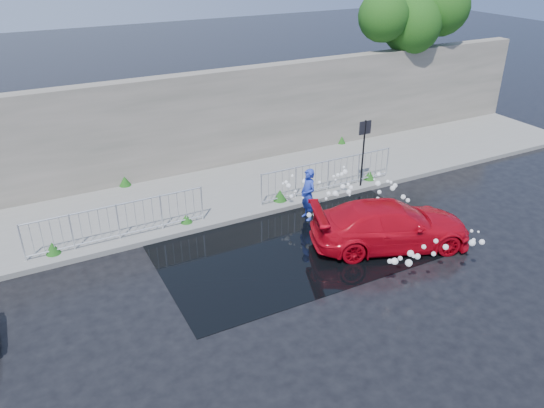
% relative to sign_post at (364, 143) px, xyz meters
% --- Properties ---
extents(ground, '(90.00, 90.00, 0.00)m').
position_rel_sign_post_xyz_m(ground, '(-4.20, -3.10, -1.72)').
color(ground, black).
rests_on(ground, ground).
extents(pavement, '(30.00, 4.00, 0.15)m').
position_rel_sign_post_xyz_m(pavement, '(-4.20, 1.90, -1.65)').
color(pavement, slate).
rests_on(pavement, ground).
extents(curb, '(30.00, 0.25, 0.16)m').
position_rel_sign_post_xyz_m(curb, '(-4.20, -0.10, -1.64)').
color(curb, slate).
rests_on(curb, ground).
extents(retaining_wall, '(30.00, 0.60, 3.50)m').
position_rel_sign_post_xyz_m(retaining_wall, '(-4.20, 4.10, 0.18)').
color(retaining_wall, '#615F52').
rests_on(retaining_wall, pavement).
extents(puddle, '(8.00, 5.00, 0.01)m').
position_rel_sign_post_xyz_m(puddle, '(-3.70, -2.10, -1.72)').
color(puddle, black).
rests_on(puddle, ground).
extents(sign_post, '(0.45, 0.06, 2.50)m').
position_rel_sign_post_xyz_m(sign_post, '(0.00, 0.00, 0.00)').
color(sign_post, black).
rests_on(sign_post, ground).
extents(tree, '(5.23, 2.47, 6.42)m').
position_rel_sign_post_xyz_m(tree, '(5.54, 4.31, 3.15)').
color(tree, '#332114').
rests_on(tree, ground).
extents(railing_left, '(5.05, 0.05, 1.10)m').
position_rel_sign_post_xyz_m(railing_left, '(-8.20, 0.25, -0.99)').
color(railing_left, silver).
rests_on(railing_left, pavement).
extents(railing_right, '(5.05, 0.05, 1.10)m').
position_rel_sign_post_xyz_m(railing_right, '(-1.20, 0.25, -0.99)').
color(railing_right, silver).
rests_on(railing_right, pavement).
extents(weeds, '(12.17, 3.93, 0.37)m').
position_rel_sign_post_xyz_m(weeds, '(-4.33, 1.39, -1.41)').
color(weeds, '#215015').
rests_on(weeds, pavement).
extents(water_spray, '(3.66, 5.74, 1.06)m').
position_rel_sign_post_xyz_m(water_spray, '(-1.49, -2.42, -1.00)').
color(water_spray, white).
rests_on(water_spray, ground).
extents(red_car, '(4.81, 3.20, 1.29)m').
position_rel_sign_post_xyz_m(red_car, '(-1.46, -3.37, -1.08)').
color(red_car, red).
rests_on(red_car, ground).
extents(person, '(0.41, 0.61, 1.65)m').
position_rel_sign_post_xyz_m(person, '(-2.70, -0.94, -0.90)').
color(person, '#2339B3').
rests_on(person, ground).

